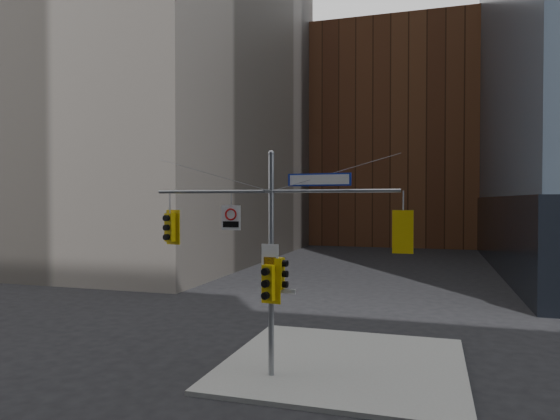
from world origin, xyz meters
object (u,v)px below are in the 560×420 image
Objects in this scene: traffic_light_east_arm at (403,232)px; street_sign_blade at (319,180)px; traffic_light_pole_side at (281,274)px; signal_assembly at (271,241)px; regulatory_sign_arm at (231,217)px; traffic_light_pole_front at (268,283)px; traffic_light_west_arm at (170,227)px.

traffic_light_east_arm is 2.96m from street_sign_blade.
traffic_light_east_arm is 4.00m from traffic_light_pole_side.
street_sign_blade is (1.55, 0.00, 1.93)m from signal_assembly.
signal_assembly is at bearing 95.97° from traffic_light_pole_side.
regulatory_sign_arm is (-5.43, -0.02, 0.38)m from traffic_light_east_arm.
regulatory_sign_arm reaches higher than traffic_light_pole_front.
street_sign_blade is at bearing 11.62° from traffic_light_west_arm.
traffic_light_west_arm is at bearing -176.86° from traffic_light_pole_front.
street_sign_blade is at bearing 17.47° from traffic_light_pole_front.
traffic_light_east_arm is at bearing 4.89° from street_sign_blade.
traffic_light_east_arm is 1.26× the size of traffic_light_pole_side.
regulatory_sign_arm is (-1.69, -0.02, 1.78)m from traffic_light_pole_side.
traffic_light_pole_front is (-4.07, -0.27, -1.66)m from traffic_light_east_arm.
traffic_light_west_arm is 1.18× the size of traffic_light_pole_side.
traffic_light_east_arm is 0.91× the size of traffic_light_pole_front.
regulatory_sign_arm reaches higher than traffic_light_west_arm.
traffic_light_pole_front is (3.60, -0.28, -1.66)m from traffic_light_west_arm.
street_sign_blade reaches higher than traffic_light_pole_front.
traffic_light_west_arm is 0.94× the size of traffic_light_east_arm.
traffic_light_pole_front is at bearing -14.24° from regulatory_sign_arm.
street_sign_blade is at bearing 0.13° from signal_assembly.
traffic_light_west_arm is 4.16m from traffic_light_pole_side.
traffic_light_pole_side is 3.20m from street_sign_blade.
traffic_light_west_arm is 5.37m from street_sign_blade.
traffic_light_pole_side is at bearing 11.58° from traffic_light_west_arm.
street_sign_blade is at bearing -84.56° from traffic_light_pole_side.
traffic_light_east_arm is at bearing 11.33° from traffic_light_pole_front.
traffic_light_west_arm is at bearing 179.80° from signal_assembly.
signal_assembly is at bearing 11.52° from traffic_light_west_arm.
traffic_light_west_arm is 7.66m from traffic_light_east_arm.
traffic_light_east_arm is 1.57× the size of regulatory_sign_arm.
traffic_light_pole_front is 2.46m from regulatory_sign_arm.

